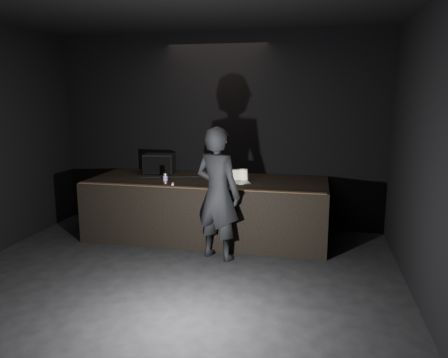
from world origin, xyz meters
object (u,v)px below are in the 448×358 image
object	(u,v)px
stage_monitor	(159,164)
laptop	(240,179)
person	(218,194)
beer_can	(165,179)
stage_riser	(208,208)

from	to	relation	value
stage_monitor	laptop	distance (m)	1.69
person	beer_can	bearing A→B (deg)	-4.79
stage_riser	laptop	xyz separation A→B (m)	(0.58, -0.15, 0.55)
stage_monitor	laptop	bearing A→B (deg)	-26.04
stage_monitor	laptop	world-z (taller)	stage_monitor
beer_can	person	bearing A→B (deg)	-25.63
stage_riser	stage_monitor	distance (m)	1.28
laptop	person	bearing A→B (deg)	-124.30
stage_riser	laptop	distance (m)	0.82
stage_monitor	person	world-z (taller)	person
beer_can	person	world-z (taller)	person
beer_can	person	distance (m)	1.08
stage_monitor	stage_riser	bearing A→B (deg)	-28.90
laptop	beer_can	world-z (taller)	laptop
stage_riser	laptop	world-z (taller)	laptop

